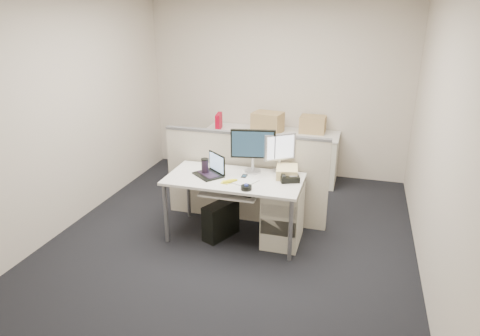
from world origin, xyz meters
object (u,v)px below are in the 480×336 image
(monitor_main, at_px, (253,151))
(laptop, at_px, (208,166))
(desk_phone, at_px, (289,178))
(desk, at_px, (234,183))

(monitor_main, distance_m, laptop, 0.53)
(desk_phone, bearing_deg, monitor_main, 140.35)
(desk_phone, bearing_deg, desk, 166.72)
(desk, xyz_separation_m, monitor_main, (0.15, 0.23, 0.32))
(laptop, relative_size, desk_phone, 1.59)
(laptop, height_order, desk_phone, laptop)
(monitor_main, xyz_separation_m, desk_phone, (0.45, -0.15, -0.22))
(monitor_main, bearing_deg, laptop, -161.20)
(desk, bearing_deg, monitor_main, 57.23)
(desk, distance_m, laptop, 0.35)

